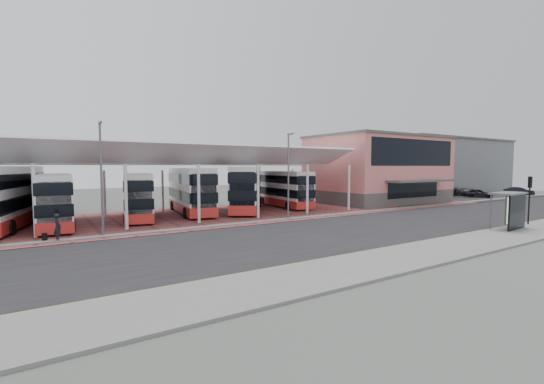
{
  "coord_description": "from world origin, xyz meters",
  "views": [
    {
      "loc": [
        -17.66,
        -21.5,
        4.99
      ],
      "look_at": [
        0.34,
        6.55,
        2.66
      ],
      "focal_mm": 24.0,
      "sensor_mm": 36.0,
      "label": 1
    }
  ],
  "objects_px": {
    "carpark_car_c": "(519,191)",
    "bus_2": "(139,196)",
    "bus_1": "(55,201)",
    "terminal": "(378,169)",
    "bus_3": "(191,191)",
    "bus_5": "(283,189)",
    "traffic_signal_west": "(530,192)",
    "bus_shelter": "(514,206)",
    "carpark_car_a": "(478,193)",
    "pedestrian": "(58,227)",
    "carpark_car_b": "(471,192)",
    "bus_4": "(247,189)",
    "bus_0": "(6,197)"
  },
  "relations": [
    {
      "from": "bus_1",
      "to": "carpark_car_a",
      "type": "height_order",
      "value": "bus_1"
    },
    {
      "from": "bus_4",
      "to": "pedestrian",
      "type": "bearing_deg",
      "value": -123.91
    },
    {
      "from": "pedestrian",
      "to": "carpark_car_b",
      "type": "bearing_deg",
      "value": -101.93
    },
    {
      "from": "bus_shelter",
      "to": "carpark_car_a",
      "type": "bearing_deg",
      "value": 26.42
    },
    {
      "from": "carpark_car_b",
      "to": "bus_shelter",
      "type": "xyz_separation_m",
      "value": [
        -29.8,
        -19.57,
        1.14
      ]
    },
    {
      "from": "bus_3",
      "to": "carpark_car_a",
      "type": "bearing_deg",
      "value": 0.24
    },
    {
      "from": "bus_2",
      "to": "carpark_car_b",
      "type": "relative_size",
      "value": 2.24
    },
    {
      "from": "carpark_car_c",
      "to": "bus_2",
      "type": "bearing_deg",
      "value": 132.23
    },
    {
      "from": "bus_3",
      "to": "bus_shelter",
      "type": "height_order",
      "value": "bus_3"
    },
    {
      "from": "pedestrian",
      "to": "carpark_car_b",
      "type": "xyz_separation_m",
      "value": [
        60.16,
        5.44,
        -0.21
      ]
    },
    {
      "from": "terminal",
      "to": "bus_shelter",
      "type": "xyz_separation_m",
      "value": [
        -9.39,
        -21.82,
        -2.76
      ]
    },
    {
      "from": "bus_4",
      "to": "bus_shelter",
      "type": "xyz_separation_m",
      "value": [
        11.75,
        -22.09,
        -0.61
      ]
    },
    {
      "from": "bus_3",
      "to": "terminal",
      "type": "bearing_deg",
      "value": 4.82
    },
    {
      "from": "bus_0",
      "to": "bus_2",
      "type": "height_order",
      "value": "bus_0"
    },
    {
      "from": "carpark_car_a",
      "to": "carpark_car_b",
      "type": "distance_m",
      "value": 3.28
    },
    {
      "from": "terminal",
      "to": "bus_3",
      "type": "relative_size",
      "value": 1.55
    },
    {
      "from": "bus_2",
      "to": "bus_shelter",
      "type": "height_order",
      "value": "bus_2"
    },
    {
      "from": "bus_1",
      "to": "carpark_car_a",
      "type": "relative_size",
      "value": 2.58
    },
    {
      "from": "bus_0",
      "to": "bus_shelter",
      "type": "distance_m",
      "value": 40.29
    },
    {
      "from": "bus_0",
      "to": "carpark_car_a",
      "type": "relative_size",
      "value": 3.03
    },
    {
      "from": "bus_0",
      "to": "bus_2",
      "type": "distance_m",
      "value": 10.21
    },
    {
      "from": "bus_1",
      "to": "carpark_car_c",
      "type": "relative_size",
      "value": 2.44
    },
    {
      "from": "bus_1",
      "to": "bus_shelter",
      "type": "bearing_deg",
      "value": -32.59
    },
    {
      "from": "carpark_car_c",
      "to": "bus_shelter",
      "type": "xyz_separation_m",
      "value": [
        -37.89,
        -15.75,
        1.11
      ]
    },
    {
      "from": "carpark_car_a",
      "to": "bus_5",
      "type": "bearing_deg",
      "value": 141.41
    },
    {
      "from": "terminal",
      "to": "bus_1",
      "type": "distance_m",
      "value": 39.76
    },
    {
      "from": "carpark_car_a",
      "to": "bus_3",
      "type": "bearing_deg",
      "value": 144.03
    },
    {
      "from": "bus_4",
      "to": "bus_shelter",
      "type": "bearing_deg",
      "value": -29.04
    },
    {
      "from": "carpark_car_a",
      "to": "bus_1",
      "type": "bearing_deg",
      "value": 148.02
    },
    {
      "from": "terminal",
      "to": "carpark_car_a",
      "type": "bearing_deg",
      "value": -14.35
    },
    {
      "from": "carpark_car_b",
      "to": "bus_shelter",
      "type": "height_order",
      "value": "bus_shelter"
    },
    {
      "from": "bus_2",
      "to": "carpark_car_c",
      "type": "xyz_separation_m",
      "value": [
        61.24,
        -6.51,
        -1.38
      ]
    },
    {
      "from": "bus_3",
      "to": "carpark_car_a",
      "type": "height_order",
      "value": "bus_3"
    },
    {
      "from": "pedestrian",
      "to": "carpark_car_b",
      "type": "distance_m",
      "value": 60.41
    },
    {
      "from": "bus_shelter",
      "to": "traffic_signal_west",
      "type": "xyz_separation_m",
      "value": [
        3.37,
        0.29,
        0.93
      ]
    },
    {
      "from": "bus_1",
      "to": "carpark_car_b",
      "type": "distance_m",
      "value": 60.11
    },
    {
      "from": "bus_2",
      "to": "traffic_signal_west",
      "type": "distance_m",
      "value": 34.61
    },
    {
      "from": "carpark_car_c",
      "to": "carpark_car_a",
      "type": "bearing_deg",
      "value": 130.49
    },
    {
      "from": "traffic_signal_west",
      "to": "carpark_car_b",
      "type": "bearing_deg",
      "value": 44.64
    },
    {
      "from": "carpark_car_b",
      "to": "carpark_car_a",
      "type": "bearing_deg",
      "value": -153.82
    },
    {
      "from": "bus_1",
      "to": "bus_5",
      "type": "relative_size",
      "value": 0.98
    },
    {
      "from": "carpark_car_a",
      "to": "traffic_signal_west",
      "type": "height_order",
      "value": "traffic_signal_west"
    },
    {
      "from": "bus_1",
      "to": "bus_2",
      "type": "xyz_separation_m",
      "value": [
        6.92,
        1.35,
        -0.03
      ]
    },
    {
      "from": "pedestrian",
      "to": "bus_shelter",
      "type": "height_order",
      "value": "bus_shelter"
    },
    {
      "from": "bus_2",
      "to": "bus_shelter",
      "type": "xyz_separation_m",
      "value": [
        23.36,
        -22.26,
        -0.27
      ]
    },
    {
      "from": "carpark_car_a",
      "to": "bus_shelter",
      "type": "relative_size",
      "value": 1.11
    },
    {
      "from": "bus_5",
      "to": "traffic_signal_west",
      "type": "bearing_deg",
      "value": -62.2
    },
    {
      "from": "bus_1",
      "to": "bus_shelter",
      "type": "distance_m",
      "value": 36.8
    },
    {
      "from": "traffic_signal_west",
      "to": "carpark_car_c",
      "type": "bearing_deg",
      "value": 32.65
    },
    {
      "from": "bus_2",
      "to": "carpark_car_b",
      "type": "bearing_deg",
      "value": 9.31
    }
  ]
}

